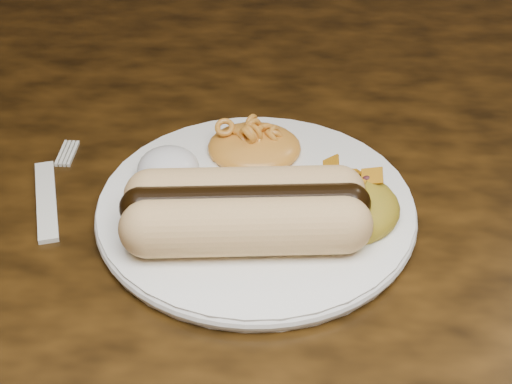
{
  "coord_description": "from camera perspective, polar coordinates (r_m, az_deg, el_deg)",
  "views": [
    {
      "loc": [
        -0.06,
        -0.51,
        1.14
      ],
      "look_at": [
        -0.09,
        -0.05,
        0.77
      ],
      "focal_mm": 55.0,
      "sensor_mm": 36.0,
      "label": 1
    }
  ],
  "objects": [
    {
      "name": "fork",
      "position": [
        0.64,
        -15.0,
        -0.59
      ],
      "size": [
        0.06,
        0.14,
        0.0
      ],
      "primitive_type": "cube",
      "rotation": [
        0.0,
        0.0,
        0.3
      ],
      "color": "silver",
      "rests_on": "table"
    },
    {
      "name": "sour_cream",
      "position": [
        0.62,
        -6.44,
        2.23
      ],
      "size": [
        0.05,
        0.05,
        0.03
      ],
      "primitive_type": "ellipsoid",
      "rotation": [
        0.0,
        0.0,
        -0.09
      ],
      "color": "silver",
      "rests_on": "plate"
    },
    {
      "name": "table",
      "position": [
        0.71,
        7.73,
        -5.25
      ],
      "size": [
        1.6,
        0.9,
        0.75
      ],
      "color": "#40250A",
      "rests_on": "floor"
    },
    {
      "name": "mac_and_cheese",
      "position": [
        0.64,
        -0.13,
        4.05
      ],
      "size": [
        0.09,
        0.08,
        0.03
      ],
      "primitive_type": "ellipsoid",
      "rotation": [
        0.0,
        0.0,
        -0.12
      ],
      "color": "orange",
      "rests_on": "plate"
    },
    {
      "name": "plate",
      "position": [
        0.6,
        -0.0,
        -1.22
      ],
      "size": [
        0.27,
        0.27,
        0.01
      ],
      "primitive_type": "cylinder",
      "rotation": [
        0.0,
        0.0,
        -0.14
      ],
      "color": "white",
      "rests_on": "table"
    },
    {
      "name": "hotdog",
      "position": [
        0.56,
        -0.77,
        -1.27
      ],
      "size": [
        0.15,
        0.09,
        0.04
      ],
      "rotation": [
        0.0,
        0.0,
        0.09
      ],
      "color": "#F9B475",
      "rests_on": "plate"
    },
    {
      "name": "taco_salad",
      "position": [
        0.58,
        6.35,
        -0.41
      ],
      "size": [
        0.09,
        0.08,
        0.04
      ],
      "rotation": [
        0.0,
        0.0,
        0.21
      ],
      "color": "#C47019",
      "rests_on": "plate"
    }
  ]
}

